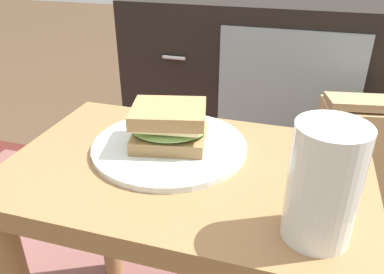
{
  "coord_description": "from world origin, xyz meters",
  "views": [
    {
      "loc": [
        0.16,
        -0.49,
        0.78
      ],
      "look_at": [
        0.01,
        0.0,
        0.51
      ],
      "focal_mm": 36.06,
      "sensor_mm": 36.0,
      "label": 1
    }
  ],
  "objects_px": {
    "plate": "(170,146)",
    "sandwich_front": "(169,126)",
    "paper_bag": "(350,164)",
    "beer_glass": "(323,186)",
    "tv_cabinet": "(259,77)"
  },
  "relations": [
    {
      "from": "tv_cabinet",
      "to": "beer_glass",
      "type": "distance_m",
      "value": 1.1
    },
    {
      "from": "sandwich_front",
      "to": "paper_bag",
      "type": "distance_m",
      "value": 0.68
    },
    {
      "from": "paper_bag",
      "to": "sandwich_front",
      "type": "bearing_deg",
      "value": -125.78
    },
    {
      "from": "sandwich_front",
      "to": "beer_glass",
      "type": "distance_m",
      "value": 0.28
    },
    {
      "from": "tv_cabinet",
      "to": "sandwich_front",
      "type": "relative_size",
      "value": 6.67
    },
    {
      "from": "plate",
      "to": "beer_glass",
      "type": "relative_size",
      "value": 1.77
    },
    {
      "from": "beer_glass",
      "to": "tv_cabinet",
      "type": "bearing_deg",
      "value": 100.8
    },
    {
      "from": "tv_cabinet",
      "to": "sandwich_front",
      "type": "bearing_deg",
      "value": -92.2
    },
    {
      "from": "sandwich_front",
      "to": "paper_bag",
      "type": "height_order",
      "value": "sandwich_front"
    },
    {
      "from": "tv_cabinet",
      "to": "paper_bag",
      "type": "height_order",
      "value": "tv_cabinet"
    },
    {
      "from": "sandwich_front",
      "to": "beer_glass",
      "type": "height_order",
      "value": "beer_glass"
    },
    {
      "from": "plate",
      "to": "sandwich_front",
      "type": "height_order",
      "value": "sandwich_front"
    },
    {
      "from": "plate",
      "to": "paper_bag",
      "type": "bearing_deg",
      "value": 54.22
    },
    {
      "from": "plate",
      "to": "sandwich_front",
      "type": "bearing_deg",
      "value": 45.0
    },
    {
      "from": "sandwich_front",
      "to": "paper_bag",
      "type": "xyz_separation_m",
      "value": [
        0.36,
        0.5,
        -0.31
      ]
    }
  ]
}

